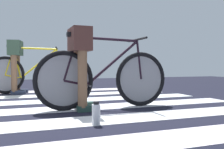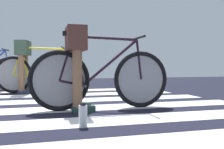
% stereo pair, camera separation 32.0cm
% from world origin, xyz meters
% --- Properties ---
extents(ground, '(18.00, 14.00, 0.02)m').
position_xyz_m(ground, '(0.00, 0.00, 0.01)').
color(ground, black).
extents(crosswalk_markings, '(5.44, 4.26, 0.00)m').
position_xyz_m(crosswalk_markings, '(0.02, 0.17, 0.02)').
color(crosswalk_markings, '#BDB3C1').
rests_on(crosswalk_markings, ground).
extents(bicycle_1_of_3, '(1.74, 0.52, 0.93)m').
position_xyz_m(bicycle_1_of_3, '(0.81, -0.31, 0.41)').
color(bicycle_1_of_3, black).
rests_on(bicycle_1_of_3, ground).
extents(cyclist_1_of_3, '(0.31, 0.41, 0.99)m').
position_xyz_m(cyclist_1_of_3, '(0.50, -0.31, 0.66)').
color(cyclist_1_of_3, brown).
rests_on(cyclist_1_of_3, ground).
extents(bicycle_2_of_3, '(1.72, 0.55, 0.93)m').
position_xyz_m(bicycle_2_of_3, '(0.04, 1.78, 0.41)').
color(bicycle_2_of_3, black).
rests_on(bicycle_2_of_3, ground).
extents(cyclist_2_of_3, '(0.38, 0.45, 1.01)m').
position_xyz_m(cyclist_2_of_3, '(-0.26, 1.84, 0.67)').
color(cyclist_2_of_3, brown).
rests_on(cyclist_2_of_3, ground).
extents(water_bottle, '(0.08, 0.08, 0.21)m').
position_xyz_m(water_bottle, '(0.45, -1.14, 0.12)').
color(water_bottle, white).
rests_on(water_bottle, ground).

